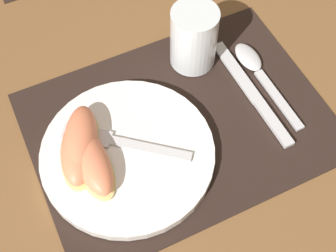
% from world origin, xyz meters
% --- Properties ---
extents(ground_plane, '(3.00, 3.00, 0.00)m').
position_xyz_m(ground_plane, '(0.00, 0.00, 0.00)').
color(ground_plane, brown).
extents(placemat, '(0.44, 0.33, 0.00)m').
position_xyz_m(placemat, '(0.00, 0.00, 0.00)').
color(placemat, black).
rests_on(placemat, ground_plane).
extents(plate, '(0.25, 0.25, 0.02)m').
position_xyz_m(plate, '(-0.09, -0.02, 0.01)').
color(plate, white).
rests_on(plate, placemat).
extents(juice_glass, '(0.07, 0.07, 0.10)m').
position_xyz_m(juice_glass, '(0.07, 0.10, 0.05)').
color(juice_glass, silver).
rests_on(juice_glass, placemat).
extents(knife, '(0.02, 0.22, 0.01)m').
position_xyz_m(knife, '(0.13, -0.00, 0.01)').
color(knife, silver).
rests_on(knife, placemat).
extents(spoon, '(0.03, 0.18, 0.01)m').
position_xyz_m(spoon, '(0.16, 0.04, 0.01)').
color(spoon, silver).
rests_on(spoon, placemat).
extents(fork, '(0.16, 0.14, 0.00)m').
position_xyz_m(fork, '(-0.10, 0.00, 0.02)').
color(fork, silver).
rests_on(fork, plate).
extents(citrus_wedge_0, '(0.09, 0.13, 0.04)m').
position_xyz_m(citrus_wedge_0, '(-0.15, 0.01, 0.04)').
color(citrus_wedge_0, '#F4DB84').
rests_on(citrus_wedge_0, plate).
extents(citrus_wedge_1, '(0.08, 0.12, 0.03)m').
position_xyz_m(citrus_wedge_1, '(-0.16, 0.00, 0.03)').
color(citrus_wedge_1, '#F4DB84').
rests_on(citrus_wedge_1, plate).
extents(citrus_wedge_2, '(0.05, 0.12, 0.03)m').
position_xyz_m(citrus_wedge_2, '(-0.15, -0.02, 0.03)').
color(citrus_wedge_2, '#F4DB84').
rests_on(citrus_wedge_2, plate).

